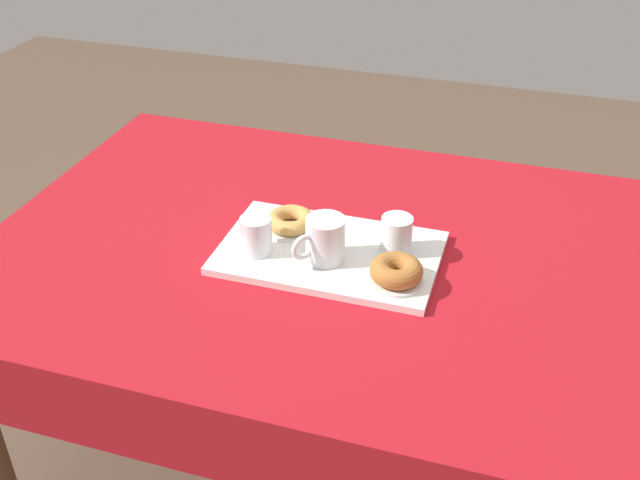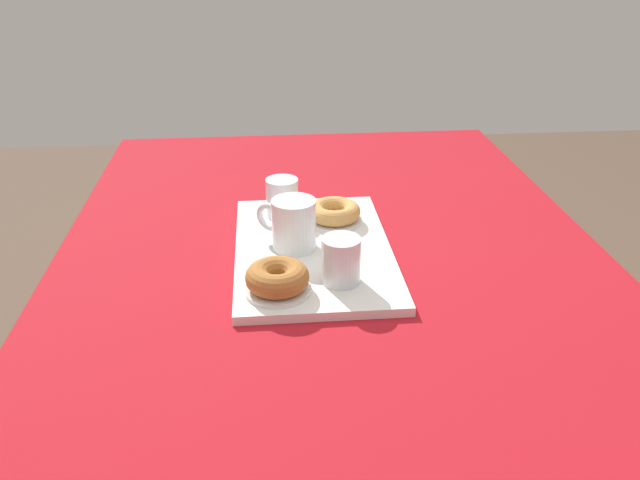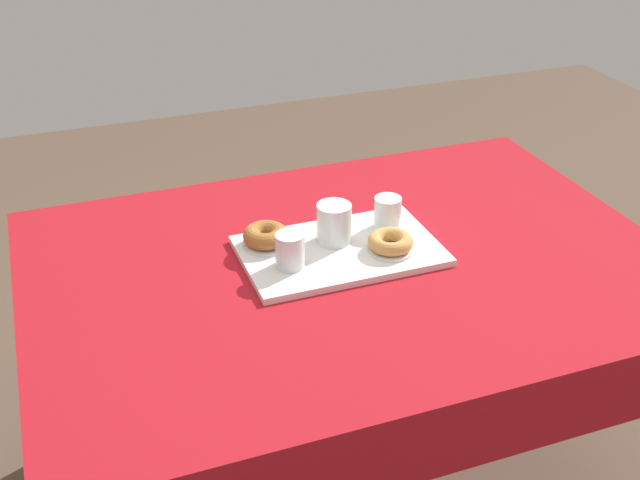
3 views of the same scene
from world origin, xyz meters
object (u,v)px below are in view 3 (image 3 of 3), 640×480
Objects in this scene: serving_tray at (340,251)px; donut_plate_left at (390,249)px; donut_plate_right at (266,244)px; water_glass_far at (290,252)px; dining_table at (350,289)px; water_glass_near at (387,215)px; sugar_donut_left at (390,242)px; tea_mug_left at (334,224)px; sugar_donut_right at (266,235)px.

donut_plate_left is at bearing 153.83° from serving_tray.
donut_plate_right is (0.16, -0.07, 0.01)m from serving_tray.
water_glass_far reaches higher than donut_plate_right.
serving_tray reaches higher than dining_table.
water_glass_far is at bearing 17.67° from water_glass_near.
sugar_donut_left reaches higher than dining_table.
donut_plate_left is 0.29m from donut_plate_right.
water_glass_near is at bearing -162.33° from water_glass_far.
tea_mug_left reaches higher than water_glass_near.
water_glass_near is 0.11m from sugar_donut_left.
donut_plate_left is at bearing 140.00° from tea_mug_left.
dining_table is 0.16m from tea_mug_left.
water_glass_near reaches higher than donut_plate_right.
water_glass_far is (0.28, 0.09, 0.00)m from water_glass_near.
tea_mug_left is 0.15m from water_glass_far.
water_glass_far is 0.76× the size of sugar_donut_left.
serving_tray is at bearing -26.17° from sugar_donut_left.
serving_tray is 4.12× the size of donut_plate_left.
water_glass_near is 0.72× the size of donut_plate_left.
serving_tray is at bearing 19.57° from water_glass_near.
sugar_donut_left is at bearing 90.00° from donut_plate_left.
sugar_donut_left is (-0.24, 0.01, -0.01)m from water_glass_far.
serving_tray is 5.70× the size of water_glass_far.
water_glass_near is 0.76× the size of sugar_donut_right.
water_glass_near is at bearing -110.69° from donut_plate_left.
water_glass_far is 0.24m from sugar_donut_left.
sugar_donut_left is 0.29m from sugar_donut_right.
donut_plate_left is at bearing 176.60° from water_glass_far.
tea_mug_left is at bearing -40.00° from sugar_donut_left.
donut_plate_right reaches higher than dining_table.
tea_mug_left reaches higher than sugar_donut_right.
serving_tray is at bearing 155.71° from donut_plate_right.
water_glass_near is 0.29m from water_glass_far.
donut_plate_right is (0.31, -0.02, -0.03)m from water_glass_near.
sugar_donut_left is 0.29m from donut_plate_right.
dining_table is 0.15m from sugar_donut_left.
water_glass_far is 0.72× the size of donut_plate_left.
serving_tray is 4.35× the size of sugar_donut_left.
serving_tray is 4.35× the size of sugar_donut_right.
donut_plate_right is at bearing -3.86° from water_glass_near.
sugar_donut_right reaches higher than donut_plate_left.
tea_mug_left is (0.01, -0.07, 0.14)m from dining_table.
water_glass_near reaches higher than sugar_donut_left.
tea_mug_left reaches higher than sugar_donut_left.
donut_plate_left and donut_plate_right have the same top height.
donut_plate_left is (-0.11, 0.09, -0.04)m from tea_mug_left.
donut_plate_right is at bearing -77.39° from water_glass_far.
sugar_donut_right is at bearing -12.38° from tea_mug_left.
tea_mug_left reaches higher than donut_plate_left.
dining_table is 18.33× the size of water_glass_far.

